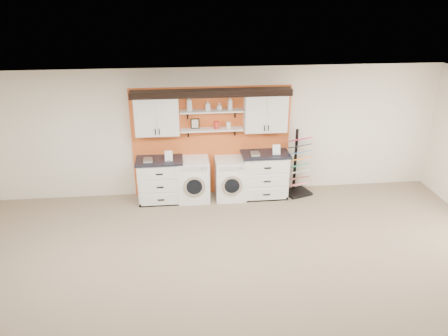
{
  "coord_description": "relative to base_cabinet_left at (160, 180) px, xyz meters",
  "views": [
    {
      "loc": [
        -0.65,
        -4.94,
        4.4
      ],
      "look_at": [
        0.1,
        2.3,
        1.28
      ],
      "focal_mm": 35.0,
      "sensor_mm": 36.0,
      "label": 1
    }
  ],
  "objects": [
    {
      "name": "soap_bottle_c",
      "position": [
        1.29,
        0.16,
        1.54
      ],
      "size": [
        0.16,
        0.16,
        0.15
      ],
      "primitive_type": "imported",
      "rotation": [
        0.0,
        0.0,
        3.72
      ],
      "color": "silver",
      "rests_on": "shelf_upper"
    },
    {
      "name": "soap_bottle_a",
      "position": [
        0.67,
        0.16,
        1.62
      ],
      "size": [
        0.13,
        0.13,
        0.32
      ],
      "primitive_type": "imported",
      "rotation": [
        0.0,
        0.0,
        3.21
      ],
      "color": "silver",
      "rests_on": "shelf_upper"
    },
    {
      "name": "upper_cabinet_right",
      "position": [
        2.26,
        0.15,
        1.4
      ],
      "size": [
        0.9,
        0.35,
        0.84
      ],
      "color": "silver",
      "rests_on": "wall_back"
    },
    {
      "name": "wall_back",
      "position": [
        1.13,
        0.36,
        0.92
      ],
      "size": [
        10.0,
        0.0,
        10.0
      ],
      "primitive_type": "plane",
      "rotation": [
        1.57,
        0.0,
        0.0
      ],
      "color": "silver",
      "rests_on": "floor"
    },
    {
      "name": "sample_rack",
      "position": [
        3.02,
        0.03,
        0.01
      ],
      "size": [
        0.65,
        0.6,
        1.47
      ],
      "rotation": [
        0.0,
        0.0,
        0.34
      ],
      "color": "black",
      "rests_on": "floor"
    },
    {
      "name": "canister_cream",
      "position": [
        1.48,
        0.16,
        1.13
      ],
      "size": [
        0.1,
        0.1,
        0.14
      ],
      "primitive_type": "cylinder",
      "color": "silver",
      "rests_on": "shelf_lower"
    },
    {
      "name": "upper_cabinet_left",
      "position": [
        0.0,
        0.15,
        1.4
      ],
      "size": [
        0.9,
        0.35,
        0.84
      ],
      "color": "silver",
      "rests_on": "wall_back"
    },
    {
      "name": "base_cabinet_left",
      "position": [
        0.0,
        0.0,
        0.0
      ],
      "size": [
        0.98,
        0.66,
        0.96
      ],
      "color": "silver",
      "rests_on": "floor"
    },
    {
      "name": "soap_bottle_b",
      "position": [
        1.05,
        0.16,
        1.57
      ],
      "size": [
        0.1,
        0.1,
        0.21
      ],
      "primitive_type": "imported",
      "rotation": [
        0.0,
        0.0,
        0.05
      ],
      "color": "silver",
      "rests_on": "shelf_upper"
    },
    {
      "name": "floor",
      "position": [
        1.13,
        -3.64,
        -0.48
      ],
      "size": [
        10.0,
        10.0,
        0.0
      ],
      "primitive_type": "plane",
      "color": "#816E57",
      "rests_on": "ground"
    },
    {
      "name": "accent_panel",
      "position": [
        1.13,
        0.32,
        0.72
      ],
      "size": [
        3.4,
        0.07,
        2.4
      ],
      "primitive_type": "cube",
      "color": "#D55B24",
      "rests_on": "wall_back"
    },
    {
      "name": "base_cabinet_right",
      "position": [
        2.26,
        -0.0,
        0.02
      ],
      "size": [
        1.03,
        0.66,
        1.01
      ],
      "color": "silver",
      "rests_on": "floor"
    },
    {
      "name": "soap_bottle_d",
      "position": [
        1.51,
        0.16,
        1.61
      ],
      "size": [
        0.13,
        0.13,
        0.28
      ],
      "primitive_type": "imported",
      "rotation": [
        0.0,
        0.0,
        -1.36
      ],
      "color": "silver",
      "rests_on": "shelf_upper"
    },
    {
      "name": "crown_molding",
      "position": [
        1.13,
        0.17,
        1.85
      ],
      "size": [
        3.3,
        0.41,
        0.13
      ],
      "color": "black",
      "rests_on": "wall_back"
    },
    {
      "name": "shelf_lower",
      "position": [
        1.13,
        0.16,
        1.05
      ],
      "size": [
        1.32,
        0.28,
        0.03
      ],
      "primitive_type": "cube",
      "color": "silver",
      "rests_on": "wall_back"
    },
    {
      "name": "canister_red",
      "position": [
        1.23,
        0.16,
        1.14
      ],
      "size": [
        0.11,
        0.11,
        0.16
      ],
      "primitive_type": "cylinder",
      "color": "red",
      "rests_on": "shelf_lower"
    },
    {
      "name": "picture_frame",
      "position": [
        0.78,
        0.21,
        1.17
      ],
      "size": [
        0.18,
        0.02,
        0.22
      ],
      "color": "black",
      "rests_on": "shelf_lower"
    },
    {
      "name": "shelf_upper",
      "position": [
        1.13,
        0.16,
        1.45
      ],
      "size": [
        1.32,
        0.28,
        0.03
      ],
      "primitive_type": "cube",
      "color": "silver",
      "rests_on": "wall_back"
    },
    {
      "name": "dryer",
      "position": [
        1.5,
        -0.0,
        -0.03
      ],
      "size": [
        0.64,
        0.71,
        0.9
      ],
      "color": "white",
      "rests_on": "floor"
    },
    {
      "name": "ceiling",
      "position": [
        1.13,
        -3.64,
        2.32
      ],
      "size": [
        10.0,
        10.0,
        0.0
      ],
      "primitive_type": "plane",
      "rotation": [
        3.14,
        0.0,
        0.0
      ],
      "color": "white",
      "rests_on": "wall_back"
    },
    {
      "name": "washer",
      "position": [
        0.71,
        -0.0,
        -0.01
      ],
      "size": [
        0.67,
        0.71,
        0.93
      ],
      "color": "white",
      "rests_on": "floor"
    }
  ]
}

